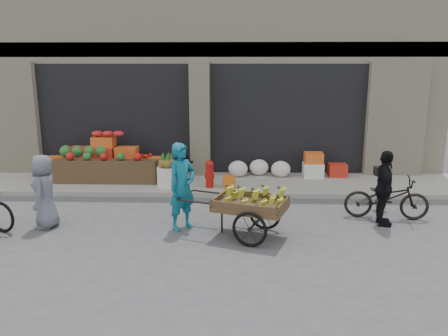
{
  "coord_description": "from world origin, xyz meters",
  "views": [
    {
      "loc": [
        1.05,
        -7.24,
        3.13
      ],
      "look_at": [
        0.78,
        1.51,
        1.1
      ],
      "focal_mm": 35.0,
      "sensor_mm": 36.0,
      "label": 1
    }
  ],
  "objects_px": {
    "fire_hydrant": "(210,173)",
    "cyclist": "(384,188)",
    "bicycle": "(386,198)",
    "orange_bucket": "(229,182)",
    "seated_person": "(185,164)",
    "vendor_grey": "(45,191)",
    "pineapple_bin": "(167,177)",
    "banana_cart": "(248,202)",
    "vendor_woman": "(182,187)"
  },
  "relations": [
    {
      "from": "orange_bucket",
      "to": "banana_cart",
      "type": "xyz_separation_m",
      "value": [
        0.41,
        -2.96,
        0.4
      ]
    },
    {
      "from": "pineapple_bin",
      "to": "fire_hydrant",
      "type": "height_order",
      "value": "fire_hydrant"
    },
    {
      "from": "seated_person",
      "to": "cyclist",
      "type": "relative_size",
      "value": 0.61
    },
    {
      "from": "seated_person",
      "to": "banana_cart",
      "type": "bearing_deg",
      "value": -76.29
    },
    {
      "from": "pineapple_bin",
      "to": "fire_hydrant",
      "type": "bearing_deg",
      "value": -2.6
    },
    {
      "from": "pineapple_bin",
      "to": "seated_person",
      "type": "bearing_deg",
      "value": 56.31
    },
    {
      "from": "pineapple_bin",
      "to": "seated_person",
      "type": "relative_size",
      "value": 0.56
    },
    {
      "from": "seated_person",
      "to": "vendor_woman",
      "type": "xyz_separation_m",
      "value": [
        0.33,
        -3.3,
        0.28
      ]
    },
    {
      "from": "banana_cart",
      "to": "bicycle",
      "type": "height_order",
      "value": "banana_cart"
    },
    {
      "from": "seated_person",
      "to": "bicycle",
      "type": "distance_m",
      "value": 5.21
    },
    {
      "from": "banana_cart",
      "to": "cyclist",
      "type": "bearing_deg",
      "value": 34.59
    },
    {
      "from": "vendor_woman",
      "to": "fire_hydrant",
      "type": "bearing_deg",
      "value": 35.34
    },
    {
      "from": "pineapple_bin",
      "to": "orange_bucket",
      "type": "bearing_deg",
      "value": -3.58
    },
    {
      "from": "fire_hydrant",
      "to": "orange_bucket",
      "type": "bearing_deg",
      "value": -5.71
    },
    {
      "from": "fire_hydrant",
      "to": "banana_cart",
      "type": "xyz_separation_m",
      "value": [
        0.91,
        -3.01,
        0.17
      ]
    },
    {
      "from": "vendor_grey",
      "to": "orange_bucket",
      "type": "bearing_deg",
      "value": 122.32
    },
    {
      "from": "orange_bucket",
      "to": "banana_cart",
      "type": "distance_m",
      "value": 3.02
    },
    {
      "from": "bicycle",
      "to": "cyclist",
      "type": "distance_m",
      "value": 0.55
    },
    {
      "from": "vendor_woman",
      "to": "cyclist",
      "type": "height_order",
      "value": "vendor_woman"
    },
    {
      "from": "seated_person",
      "to": "vendor_grey",
      "type": "relative_size",
      "value": 0.63
    },
    {
      "from": "orange_bucket",
      "to": "cyclist",
      "type": "height_order",
      "value": "cyclist"
    },
    {
      "from": "vendor_woman",
      "to": "vendor_grey",
      "type": "height_order",
      "value": "vendor_woman"
    },
    {
      "from": "vendor_grey",
      "to": "bicycle",
      "type": "xyz_separation_m",
      "value": [
        6.93,
        0.73,
        -0.29
      ]
    },
    {
      "from": "vendor_grey",
      "to": "bicycle",
      "type": "distance_m",
      "value": 6.98
    },
    {
      "from": "vendor_grey",
      "to": "cyclist",
      "type": "bearing_deg",
      "value": 89.36
    },
    {
      "from": "banana_cart",
      "to": "cyclist",
      "type": "distance_m",
      "value": 2.83
    },
    {
      "from": "banana_cart",
      "to": "bicycle",
      "type": "xyz_separation_m",
      "value": [
        2.93,
        1.1,
        -0.22
      ]
    },
    {
      "from": "seated_person",
      "to": "banana_cart",
      "type": "relative_size",
      "value": 0.39
    },
    {
      "from": "orange_bucket",
      "to": "bicycle",
      "type": "distance_m",
      "value": 3.83
    },
    {
      "from": "banana_cart",
      "to": "cyclist",
      "type": "relative_size",
      "value": 1.55
    },
    {
      "from": "vendor_grey",
      "to": "bicycle",
      "type": "bearing_deg",
      "value": 92.56
    },
    {
      "from": "orange_bucket",
      "to": "bicycle",
      "type": "xyz_separation_m",
      "value": [
        3.34,
        -1.86,
        0.18
      ]
    },
    {
      "from": "fire_hydrant",
      "to": "cyclist",
      "type": "height_order",
      "value": "cyclist"
    },
    {
      "from": "fire_hydrant",
      "to": "bicycle",
      "type": "height_order",
      "value": "bicycle"
    },
    {
      "from": "vendor_grey",
      "to": "bicycle",
      "type": "height_order",
      "value": "vendor_grey"
    },
    {
      "from": "vendor_woman",
      "to": "banana_cart",
      "type": "bearing_deg",
      "value": -62.75
    },
    {
      "from": "pineapple_bin",
      "to": "vendor_grey",
      "type": "relative_size",
      "value": 0.35
    },
    {
      "from": "pineapple_bin",
      "to": "banana_cart",
      "type": "distance_m",
      "value": 3.67
    },
    {
      "from": "vendor_woman",
      "to": "vendor_grey",
      "type": "xyz_separation_m",
      "value": [
        -2.72,
        0.01,
        -0.13
      ]
    },
    {
      "from": "pineapple_bin",
      "to": "vendor_woman",
      "type": "height_order",
      "value": "vendor_woman"
    },
    {
      "from": "orange_bucket",
      "to": "cyclist",
      "type": "xyz_separation_m",
      "value": [
        3.14,
        -2.26,
        0.5
      ]
    },
    {
      "from": "fire_hydrant",
      "to": "orange_bucket",
      "type": "relative_size",
      "value": 2.22
    },
    {
      "from": "banana_cart",
      "to": "vendor_woman",
      "type": "xyz_separation_m",
      "value": [
        -1.28,
        0.37,
        0.19
      ]
    },
    {
      "from": "banana_cart",
      "to": "fire_hydrant",
      "type": "bearing_deg",
      "value": 126.93
    },
    {
      "from": "seated_person",
      "to": "bicycle",
      "type": "bearing_deg",
      "value": -39.38
    },
    {
      "from": "bicycle",
      "to": "orange_bucket",
      "type": "bearing_deg",
      "value": 67.91
    },
    {
      "from": "orange_bucket",
      "to": "seated_person",
      "type": "distance_m",
      "value": 1.42
    },
    {
      "from": "pineapple_bin",
      "to": "cyclist",
      "type": "distance_m",
      "value": 5.31
    },
    {
      "from": "pineapple_bin",
      "to": "vendor_grey",
      "type": "bearing_deg",
      "value": -126.55
    },
    {
      "from": "seated_person",
      "to": "bicycle",
      "type": "height_order",
      "value": "seated_person"
    }
  ]
}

